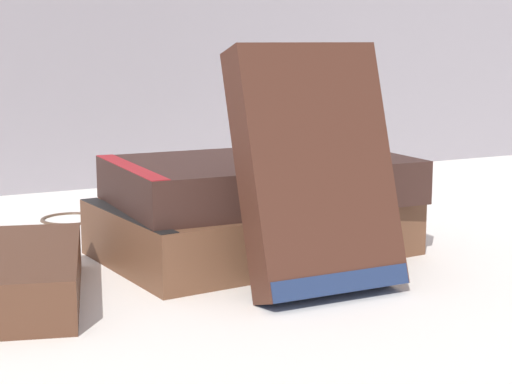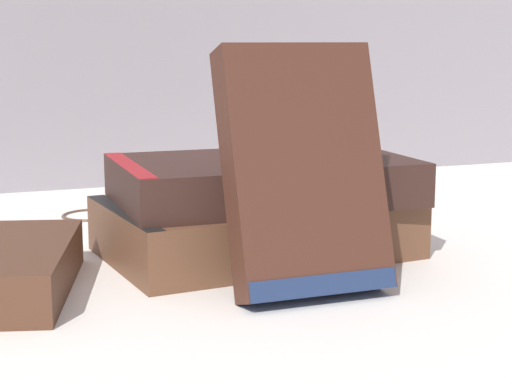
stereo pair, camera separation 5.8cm
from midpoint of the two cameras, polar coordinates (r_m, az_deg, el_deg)
name	(u,v)px [view 1 (the left image)]	position (r m, az deg, el deg)	size (l,w,h in m)	color
ground_plane	(221,273)	(0.56, -5.33, -5.42)	(3.00, 3.00, 0.00)	white
book_flat_bottom	(247,228)	(0.60, -3.40, -2.44)	(0.22, 0.15, 0.04)	brown
book_flat_top	(254,180)	(0.60, -2.95, 0.77)	(0.20, 0.13, 0.03)	#331E19
book_leaning_front	(317,178)	(0.51, 0.80, 0.92)	(0.09, 0.07, 0.15)	#422319
pocket_watch	(288,154)	(0.60, -0.66, 2.54)	(0.05, 0.05, 0.01)	silver
reading_glasses	(105,215)	(0.75, -12.24, -1.54)	(0.11, 0.06, 0.00)	#4C3828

